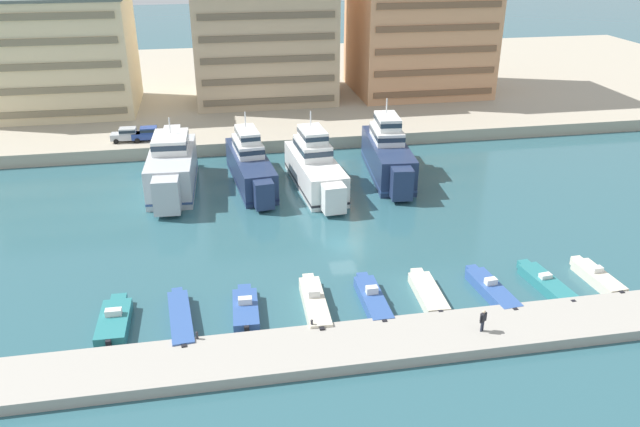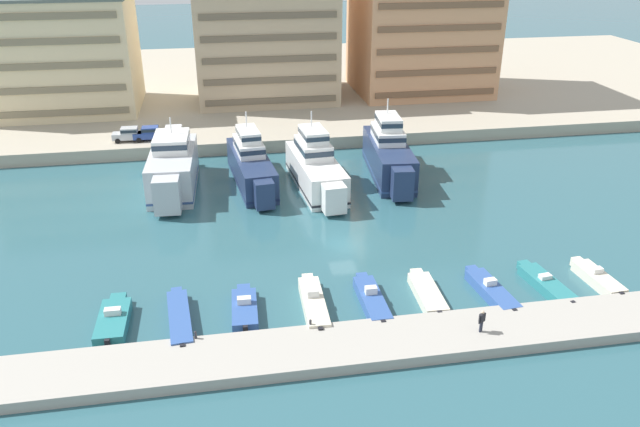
% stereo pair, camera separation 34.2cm
% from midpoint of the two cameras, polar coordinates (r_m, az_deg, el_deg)
% --- Properties ---
extents(ground_plane, '(400.00, 400.00, 0.00)m').
position_cam_midpoint_polar(ground_plane, '(58.96, 2.00, -2.86)').
color(ground_plane, '#2D5B66').
extents(quay_promenade, '(180.00, 70.00, 1.67)m').
position_cam_midpoint_polar(quay_promenade, '(116.56, -4.52, 11.69)').
color(quay_promenade, '#ADA38E').
rests_on(quay_promenade, ground).
extents(pier_dock, '(120.00, 5.01, 0.84)m').
position_cam_midpoint_polar(pier_dock, '(45.68, 6.28, -11.59)').
color(pier_dock, '#A8A399').
rests_on(pier_dock, ground).
extents(yacht_silver_far_left, '(5.46, 16.25, 7.77)m').
position_cam_midpoint_polar(yacht_silver_far_left, '(72.31, -13.52, 4.03)').
color(yacht_silver_far_left, silver).
rests_on(yacht_silver_far_left, ground).
extents(yacht_navy_left, '(5.06, 16.89, 8.03)m').
position_cam_midpoint_polar(yacht_navy_left, '(72.39, -6.52, 4.42)').
color(yacht_navy_left, navy).
rests_on(yacht_navy_left, ground).
extents(yacht_white_mid_left, '(5.29, 16.77, 8.40)m').
position_cam_midpoint_polar(yacht_white_mid_left, '(70.95, -0.58, 4.24)').
color(yacht_white_mid_left, white).
rests_on(yacht_white_mid_left, ground).
extents(yacht_navy_center_left, '(5.38, 17.21, 8.84)m').
position_cam_midpoint_polar(yacht_navy_center_left, '(74.73, 6.10, 5.38)').
color(yacht_navy_center_left, navy).
rests_on(yacht_navy_center_left, ground).
extents(motorboat_teal_far_left, '(2.25, 6.51, 1.41)m').
position_cam_midpoint_polar(motorboat_teal_far_left, '(49.91, -18.47, -9.30)').
color(motorboat_teal_far_left, teal).
rests_on(motorboat_teal_far_left, ground).
extents(motorboat_blue_left, '(2.18, 8.08, 0.97)m').
position_cam_midpoint_polar(motorboat_blue_left, '(48.71, -12.82, -9.45)').
color(motorboat_blue_left, '#33569E').
rests_on(motorboat_blue_left, ground).
extents(motorboat_blue_mid_left, '(2.13, 6.25, 1.37)m').
position_cam_midpoint_polar(motorboat_blue_mid_left, '(49.14, -7.02, -8.66)').
color(motorboat_blue_mid_left, '#33569E').
rests_on(motorboat_blue_mid_left, ground).
extents(motorboat_cream_center_left, '(1.86, 7.99, 1.62)m').
position_cam_midpoint_polar(motorboat_cream_center_left, '(49.21, -0.70, -8.26)').
color(motorboat_cream_center_left, beige).
rests_on(motorboat_cream_center_left, ground).
extents(motorboat_blue_center, '(1.71, 7.40, 1.46)m').
position_cam_midpoint_polar(motorboat_blue_center, '(50.03, 4.63, -7.84)').
color(motorboat_blue_center, '#33569E').
rests_on(motorboat_blue_center, ground).
extents(motorboat_cream_center_right, '(2.05, 6.87, 0.86)m').
position_cam_midpoint_polar(motorboat_cream_center_right, '(51.49, 9.63, -7.19)').
color(motorboat_cream_center_right, beige).
rests_on(motorboat_cream_center_right, ground).
extents(motorboat_blue_mid_right, '(2.27, 7.32, 1.36)m').
position_cam_midpoint_polar(motorboat_blue_mid_right, '(52.92, 15.25, -6.77)').
color(motorboat_blue_mid_right, '#33569E').
rests_on(motorboat_blue_mid_right, ground).
extents(motorboat_teal_right, '(2.45, 7.17, 1.19)m').
position_cam_midpoint_polar(motorboat_teal_right, '(55.22, 19.82, -6.04)').
color(motorboat_teal_right, teal).
rests_on(motorboat_teal_right, ground).
extents(motorboat_cream_far_right, '(1.95, 6.36, 1.37)m').
position_cam_midpoint_polar(motorboat_cream_far_right, '(57.62, 23.85, -5.36)').
color(motorboat_cream_far_right, beige).
rests_on(motorboat_cream_far_right, ground).
extents(car_silver_far_left, '(4.13, 1.97, 1.80)m').
position_cam_midpoint_polar(car_silver_far_left, '(85.54, -17.31, 6.95)').
color(car_silver_far_left, '#B7BCC1').
rests_on(car_silver_far_left, quay_promenade).
extents(car_blue_left, '(4.10, 1.92, 1.80)m').
position_cam_midpoint_polar(car_blue_left, '(85.12, -15.54, 7.08)').
color(car_blue_left, '#28428E').
rests_on(car_blue_left, quay_promenade).
extents(car_white_mid_left, '(4.12, 1.97, 1.80)m').
position_cam_midpoint_polar(car_white_mid_left, '(84.70, -13.51, 7.22)').
color(car_white_mid_left, white).
rests_on(car_white_mid_left, quay_promenade).
extents(apartment_block_far_left, '(22.34, 16.83, 18.77)m').
position_cam_midpoint_polar(apartment_block_far_left, '(102.70, -23.05, 13.32)').
color(apartment_block_far_left, beige).
rests_on(apartment_block_far_left, quay_promenade).
extents(apartment_block_left, '(21.98, 18.06, 24.01)m').
position_cam_midpoint_polar(apartment_block_left, '(102.72, -5.44, 16.61)').
color(apartment_block_left, '#C6AD89').
rests_on(apartment_block_left, quay_promenade).
extents(apartment_block_mid_left, '(21.56, 18.25, 28.83)m').
position_cam_midpoint_polar(apartment_block_mid_left, '(107.53, 9.05, 18.09)').
color(apartment_block_mid_left, tan).
rests_on(apartment_block_mid_left, quay_promenade).
extents(pedestrian_near_edge, '(0.61, 0.44, 1.77)m').
position_cam_midpoint_polar(pedestrian_near_edge, '(46.61, 14.49, -9.30)').
color(pedestrian_near_edge, '#282D3D').
rests_on(pedestrian_near_edge, pier_dock).
extents(bollard_west, '(0.20, 0.20, 0.61)m').
position_cam_midpoint_polar(bollard_west, '(45.68, -11.40, -10.83)').
color(bollard_west, '#2D2D33').
rests_on(bollard_west, pier_dock).
extents(bollard_west_mid, '(0.20, 0.20, 0.61)m').
position_cam_midpoint_polar(bollard_west_mid, '(46.01, -0.97, -9.97)').
color(bollard_west_mid, '#2D2D33').
rests_on(bollard_west_mid, pier_dock).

